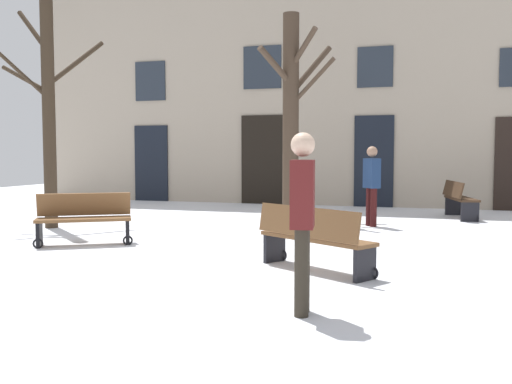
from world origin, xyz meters
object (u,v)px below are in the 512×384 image
at_px(bench_facing_shops, 84,219).
at_px(person_strolling, 302,213).
at_px(bench_far_corner, 459,199).
at_px(bench_back_to_back_right, 313,237).
at_px(tree_foreground, 49,106).
at_px(person_by_shop_door, 372,182).
at_px(tree_center, 292,111).

relative_size(bench_facing_shops, person_strolling, 0.91).
bearing_deg(bench_far_corner, bench_back_to_back_right, 150.42).
relative_size(tree_foreground, person_strolling, 2.68).
relative_size(bench_facing_shops, person_by_shop_door, 0.95).
bearing_deg(bench_facing_shops, tree_foreground, 107.91).
height_order(bench_back_to_back_right, person_strolling, person_strolling).
distance_m(tree_foreground, person_strolling, 8.16).
bearing_deg(tree_center, bench_facing_shops, -117.68).
bearing_deg(person_strolling, bench_far_corner, 159.74).
xyz_separation_m(bench_far_corner, person_strolling, (-1.86, -9.04, 0.53)).
distance_m(tree_foreground, bench_back_to_back_right, 7.06).
xyz_separation_m(tree_center, bench_facing_shops, (-2.51, -4.79, -2.10)).
relative_size(bench_far_corner, bench_facing_shops, 1.00).
bearing_deg(person_by_shop_door, tree_center, -150.21).
bearing_deg(person_by_shop_door, bench_facing_shops, -84.86).
xyz_separation_m(bench_back_to_back_right, person_by_shop_door, (0.28, 4.90, 0.50)).
relative_size(tree_foreground, bench_back_to_back_right, 2.75).
relative_size(bench_far_corner, person_by_shop_door, 0.94).
xyz_separation_m(tree_foreground, bench_back_to_back_right, (6.17, -2.74, -2.08)).
height_order(tree_foreground, bench_back_to_back_right, tree_foreground).
bearing_deg(person_strolling, tree_foreground, -134.96).
relative_size(tree_center, person_strolling, 2.72).
height_order(tree_foreground, person_by_shop_door, tree_foreground).
xyz_separation_m(tree_foreground, bench_facing_shops, (1.96, -1.72, -2.09)).
height_order(tree_center, tree_foreground, tree_center).
height_order(bench_facing_shops, bench_back_to_back_right, bench_facing_shops).
bearing_deg(bench_back_to_back_right, person_by_shop_door, -61.40).
distance_m(tree_foreground, bench_far_corner, 9.59).
bearing_deg(bench_far_corner, person_by_shop_door, 126.12).
bearing_deg(tree_foreground, bench_back_to_back_right, -23.93).
xyz_separation_m(tree_center, person_by_shop_door, (1.98, -0.90, -1.60)).
bearing_deg(person_by_shop_door, bench_back_to_back_right, -39.04).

